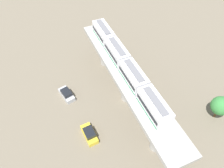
# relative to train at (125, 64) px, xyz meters

# --- Properties ---
(ground_plane) EXTENTS (120.00, 120.00, 0.00)m
(ground_plane) POSITION_rel_train_xyz_m (0.00, 1.37, -8.39)
(ground_plane) COLOR #706654
(viaduct) EXTENTS (5.20, 35.80, 6.86)m
(viaduct) POSITION_rel_train_xyz_m (0.00, 1.37, -2.98)
(viaduct) COLOR #A8A59E
(viaduct) RESTS_ON ground
(train) EXTENTS (2.64, 27.45, 3.24)m
(train) POSITION_rel_train_xyz_m (0.00, 0.00, 0.00)
(train) COLOR white
(train) RESTS_ON viaduct
(parked_car_silver) EXTENTS (2.69, 4.49, 1.76)m
(parked_car_silver) POSITION_rel_train_xyz_m (11.00, -3.86, -7.65)
(parked_car_silver) COLOR #B2B5BA
(parked_car_silver) RESTS_ON ground
(parked_car_yellow) EXTENTS (2.09, 4.32, 1.76)m
(parked_car_yellow) POSITION_rel_train_xyz_m (9.68, 6.59, -7.65)
(parked_car_yellow) COLOR yellow
(parked_car_yellow) RESTS_ON ground
(tree_near_viaduct) EXTENTS (3.53, 3.53, 5.24)m
(tree_near_viaduct) POSITION_rel_train_xyz_m (-13.72, 12.05, -4.94)
(tree_near_viaduct) COLOR brown
(tree_near_viaduct) RESTS_ON ground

